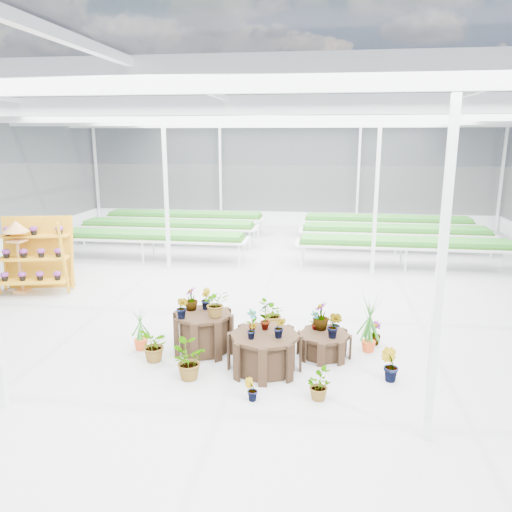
# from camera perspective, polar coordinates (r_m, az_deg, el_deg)

# --- Properties ---
(ground_plane) EXTENTS (24.00, 24.00, 0.00)m
(ground_plane) POSITION_cam_1_polar(r_m,az_deg,el_deg) (10.91, -1.02, -7.27)
(ground_plane) COLOR gray
(ground_plane) RESTS_ON ground
(greenhouse_shell) EXTENTS (18.00, 24.00, 4.50)m
(greenhouse_shell) POSITION_cam_1_polar(r_m,az_deg,el_deg) (10.32, -1.07, 4.48)
(greenhouse_shell) COLOR white
(greenhouse_shell) RESTS_ON ground
(steel_frame) EXTENTS (18.00, 24.00, 4.50)m
(steel_frame) POSITION_cam_1_polar(r_m,az_deg,el_deg) (10.32, -1.07, 4.48)
(steel_frame) COLOR silver
(steel_frame) RESTS_ON ground
(nursery_benches) EXTENTS (16.00, 7.00, 0.84)m
(nursery_benches) POSITION_cam_1_polar(r_m,az_deg,el_deg) (17.69, 2.53, 2.25)
(nursery_benches) COLOR silver
(nursery_benches) RESTS_ON ground
(plinth_tall) EXTENTS (1.14, 1.14, 0.73)m
(plinth_tall) POSITION_cam_1_polar(r_m,az_deg,el_deg) (9.31, -6.01, -8.67)
(plinth_tall) COLOR #312013
(plinth_tall) RESTS_ON ground
(plinth_mid) EXTENTS (1.30, 1.30, 0.64)m
(plinth_mid) POSITION_cam_1_polar(r_m,az_deg,el_deg) (8.58, 0.98, -10.91)
(plinth_mid) COLOR #312013
(plinth_mid) RESTS_ON ground
(plinth_low) EXTENTS (1.02, 1.02, 0.42)m
(plinth_low) POSITION_cam_1_polar(r_m,az_deg,el_deg) (9.22, 7.78, -10.00)
(plinth_low) COLOR #312013
(plinth_low) RESTS_ON ground
(shelf_rack) EXTENTS (1.95, 1.30, 1.90)m
(shelf_rack) POSITION_cam_1_polar(r_m,az_deg,el_deg) (13.70, -24.09, 0.01)
(shelf_rack) COLOR #C48616
(shelf_rack) RESTS_ON ground
(bird_table) EXTENTS (0.55, 0.55, 1.86)m
(bird_table) POSITION_cam_1_polar(r_m,az_deg,el_deg) (13.78, -25.46, -0.14)
(bird_table) COLOR #BA8047
(bird_table) RESTS_ON ground
(nursery_plants) EXTENTS (4.82, 3.38, 1.25)m
(nursery_plants) POSITION_cam_1_polar(r_m,az_deg,el_deg) (9.07, -0.80, -8.50)
(nursery_plants) COLOR #2A7424
(nursery_plants) RESTS_ON ground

